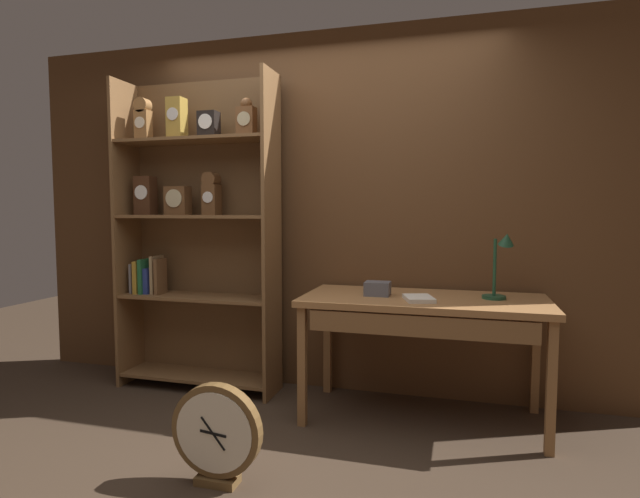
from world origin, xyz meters
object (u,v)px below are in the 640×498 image
object	(u,v)px
desk_lamp	(500,264)
open_repair_manual	(419,298)
round_clock_large	(217,434)
bookshelf	(195,229)
toolbox_small	(378,289)
workbench	(423,311)

from	to	relation	value
desk_lamp	open_repair_manual	bearing A→B (deg)	-161.05
desk_lamp	round_clock_large	distance (m)	1.88
bookshelf	open_repair_manual	distance (m)	1.73
desk_lamp	toolbox_small	size ratio (longest dim) A/B	2.65
workbench	bookshelf	bearing A→B (deg)	173.56
toolbox_small	round_clock_large	distance (m)	1.33
bookshelf	desk_lamp	world-z (taller)	bookshelf
open_repair_manual	workbench	bearing A→B (deg)	61.43
workbench	toolbox_small	size ratio (longest dim) A/B	9.50
bookshelf	open_repair_manual	world-z (taller)	bookshelf
workbench	round_clock_large	bearing A→B (deg)	-131.01
toolbox_small	open_repair_manual	world-z (taller)	toolbox_small
workbench	toolbox_small	world-z (taller)	toolbox_small
workbench	toolbox_small	xyz separation A→B (m)	(-0.29, 0.01, 0.12)
desk_lamp	open_repair_manual	distance (m)	0.54
workbench	desk_lamp	size ratio (longest dim) A/B	3.59
desk_lamp	workbench	bearing A→B (deg)	-172.05
toolbox_small	open_repair_manual	xyz separation A→B (m)	(0.27, -0.11, -0.03)
desk_lamp	bookshelf	bearing A→B (deg)	176.59
open_repair_manual	round_clock_large	bearing A→B (deg)	-150.35
bookshelf	desk_lamp	bearing A→B (deg)	-3.41
round_clock_large	workbench	bearing A→B (deg)	48.99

